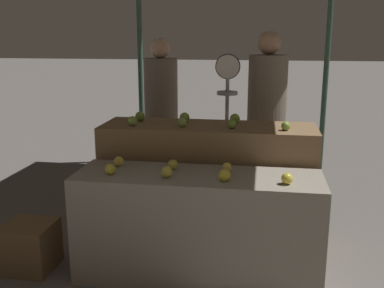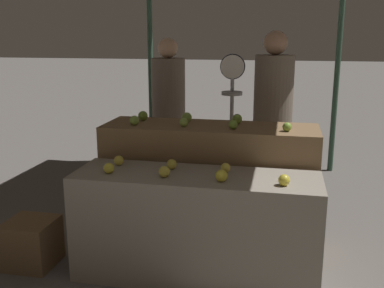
# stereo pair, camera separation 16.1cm
# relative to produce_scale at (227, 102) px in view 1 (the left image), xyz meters

# --- Properties ---
(ground_plane) EXTENTS (60.00, 60.00, 0.00)m
(ground_plane) POSITION_rel_produce_scale_xyz_m (-0.10, -1.28, -1.14)
(ground_plane) COLOR #66605B
(display_counter_front) EXTENTS (1.78, 0.55, 0.80)m
(display_counter_front) POSITION_rel_produce_scale_xyz_m (-0.10, -1.28, -0.74)
(display_counter_front) COLOR gray
(display_counter_front) RESTS_ON ground_plane
(display_counter_back) EXTENTS (1.78, 0.55, 1.04)m
(display_counter_back) POSITION_rel_produce_scale_xyz_m (-0.10, -0.68, -0.62)
(display_counter_back) COLOR olive
(display_counter_back) RESTS_ON ground_plane
(apple_front_0) EXTENTS (0.08, 0.08, 0.08)m
(apple_front_0) POSITION_rel_produce_scale_xyz_m (-0.72, -1.38, -0.30)
(apple_front_0) COLOR gold
(apple_front_0) RESTS_ON display_counter_front
(apple_front_1) EXTENTS (0.08, 0.08, 0.08)m
(apple_front_1) POSITION_rel_produce_scale_xyz_m (-0.30, -1.38, -0.30)
(apple_front_1) COLOR gold
(apple_front_1) RESTS_ON display_counter_front
(apple_front_2) EXTENTS (0.09, 0.09, 0.09)m
(apple_front_2) POSITION_rel_produce_scale_xyz_m (0.10, -1.40, -0.30)
(apple_front_2) COLOR gold
(apple_front_2) RESTS_ON display_counter_front
(apple_front_3) EXTENTS (0.08, 0.08, 0.08)m
(apple_front_3) POSITION_rel_produce_scale_xyz_m (0.52, -1.40, -0.30)
(apple_front_3) COLOR gold
(apple_front_3) RESTS_ON display_counter_front
(apple_front_4) EXTENTS (0.08, 0.08, 0.08)m
(apple_front_4) POSITION_rel_produce_scale_xyz_m (-0.72, -1.17, -0.30)
(apple_front_4) COLOR yellow
(apple_front_4) RESTS_ON display_counter_front
(apple_front_5) EXTENTS (0.08, 0.08, 0.08)m
(apple_front_5) POSITION_rel_produce_scale_xyz_m (-0.30, -1.18, -0.30)
(apple_front_5) COLOR gold
(apple_front_5) RESTS_ON display_counter_front
(apple_front_6) EXTENTS (0.07, 0.07, 0.07)m
(apple_front_6) POSITION_rel_produce_scale_xyz_m (0.10, -1.19, -0.31)
(apple_front_6) COLOR yellow
(apple_front_6) RESTS_ON display_counter_front
(apple_back_0) EXTENTS (0.08, 0.08, 0.08)m
(apple_back_0) POSITION_rel_produce_scale_xyz_m (-0.72, -0.79, -0.06)
(apple_back_0) COLOR #8EB247
(apple_back_0) RESTS_ON display_counter_back
(apple_back_1) EXTENTS (0.07, 0.07, 0.07)m
(apple_back_1) POSITION_rel_produce_scale_xyz_m (-0.30, -0.78, -0.06)
(apple_back_1) COLOR #8EB247
(apple_back_1) RESTS_ON display_counter_back
(apple_back_2) EXTENTS (0.07, 0.07, 0.07)m
(apple_back_2) POSITION_rel_produce_scale_xyz_m (0.10, -0.79, -0.06)
(apple_back_2) COLOR #7AA338
(apple_back_2) RESTS_ON display_counter_back
(apple_back_3) EXTENTS (0.07, 0.07, 0.07)m
(apple_back_3) POSITION_rel_produce_scale_xyz_m (0.53, -0.79, -0.06)
(apple_back_3) COLOR #84AD3D
(apple_back_3) RESTS_ON display_counter_back
(apple_back_4) EXTENTS (0.08, 0.08, 0.08)m
(apple_back_4) POSITION_rel_produce_scale_xyz_m (-0.71, -0.58, -0.06)
(apple_back_4) COLOR #7AA338
(apple_back_4) RESTS_ON display_counter_back
(apple_back_5) EXTENTS (0.09, 0.09, 0.09)m
(apple_back_5) POSITION_rel_produce_scale_xyz_m (-0.32, -0.59, -0.06)
(apple_back_5) COLOR #8EB247
(apple_back_5) RESTS_ON display_counter_back
(apple_back_6) EXTENTS (0.08, 0.08, 0.08)m
(apple_back_6) POSITION_rel_produce_scale_xyz_m (0.11, -0.57, -0.06)
(apple_back_6) COLOR #84AD3D
(apple_back_6) RESTS_ON display_counter_back
(produce_scale) EXTENTS (0.24, 0.20, 1.60)m
(produce_scale) POSITION_rel_produce_scale_xyz_m (0.00, 0.00, 0.00)
(produce_scale) COLOR #99999E
(produce_scale) RESTS_ON ground_plane
(person_vendor_at_scale) EXTENTS (0.42, 0.42, 1.81)m
(person_vendor_at_scale) POSITION_rel_produce_scale_xyz_m (0.38, 0.35, -0.10)
(person_vendor_at_scale) COLOR #2D2D38
(person_vendor_at_scale) RESTS_ON ground_plane
(person_customer_left) EXTENTS (0.49, 0.49, 1.74)m
(person_customer_left) POSITION_rel_produce_scale_xyz_m (-0.83, 0.76, -0.14)
(person_customer_left) COLOR #2D2D38
(person_customer_left) RESTS_ON ground_plane
(wooden_crate_side) EXTENTS (0.37, 0.37, 0.37)m
(wooden_crate_side) POSITION_rel_produce_scale_xyz_m (-1.40, -1.37, -0.96)
(wooden_crate_side) COLOR brown
(wooden_crate_side) RESTS_ON ground_plane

